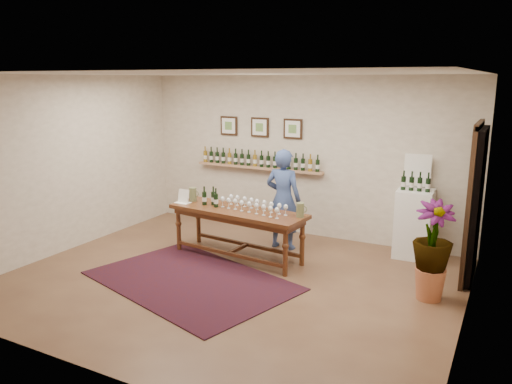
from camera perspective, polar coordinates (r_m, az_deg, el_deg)
The scene contains 14 objects.
ground at distance 7.04m, azimuth -3.08°, elevation -10.06°, with size 6.00×6.00×0.00m, color brown.
room_shell at distance 7.69m, azimuth 17.88°, elevation 0.07°, with size 6.00×6.00×6.00m.
rug at distance 7.07m, azimuth -7.46°, elevation -10.01°, with size 2.76×1.84×0.01m, color #49120D.
tasting_table at distance 7.69m, azimuth -2.12°, elevation -2.85°, with size 2.25×0.91×0.78m.
table_glasses at distance 7.54m, azimuth -0.32°, elevation -1.54°, with size 1.25×0.29×0.17m, color white, non-canonical shape.
table_bottles at distance 7.89m, azimuth -5.08°, elevation -0.47°, with size 0.28×0.16×0.30m, color black, non-canonical shape.
pitcher_left at distance 8.21m, azimuth -7.23°, elevation -0.27°, with size 0.14×0.14×0.23m, color #61653F, non-canonical shape.
pitcher_right at distance 7.23m, azimuth 5.07°, elevation -2.07°, with size 0.13×0.13×0.21m, color #61653F, non-canonical shape.
menu_card at distance 8.13m, azimuth -8.28°, elevation -0.46°, with size 0.24×0.17×0.22m, color white.
display_pedestal at distance 8.15m, azimuth 17.58°, elevation -3.45°, with size 0.53×0.53×1.07m, color white.
pedestal_bottles at distance 7.93m, azimuth 17.80°, elevation 1.28°, with size 0.33×0.09×0.33m, color black, non-canonical shape.
info_sign at distance 8.14m, azimuth 17.97°, elevation 2.38°, with size 0.40×0.02×0.56m, color white.
potted_plant at distance 6.62m, azimuth 19.50°, elevation -6.35°, with size 0.77×0.77×1.10m.
person at distance 8.11m, azimuth 3.13°, elevation -0.83°, with size 0.60×0.39×1.65m, color #34487C.
Camera 1 is at (3.34, -5.56, 2.73)m, focal length 35.00 mm.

